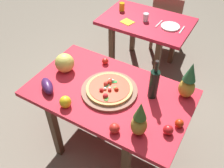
{
  "coord_description": "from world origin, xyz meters",
  "views": [
    {
      "loc": [
        0.77,
        -1.28,
        2.22
      ],
      "look_at": [
        -0.0,
        0.05,
        0.78
      ],
      "focal_mm": 39.8,
      "sensor_mm": 36.0,
      "label": 1
    }
  ],
  "objects_px": {
    "background_table": "(146,28)",
    "wine_bottle": "(154,84)",
    "tomato_by_bottle": "(179,123)",
    "fork_utensil": "(159,24)",
    "bell_pepper": "(65,102)",
    "dinner_plate": "(170,26)",
    "napkin_folded": "(127,22)",
    "pineapple_right": "(139,120)",
    "knife_utensil": "(182,30)",
    "tomato_near_board": "(168,130)",
    "tomato_at_corner": "(115,128)",
    "dining_chair": "(167,20)",
    "drinking_glass_juice": "(122,7)",
    "pizza_board": "(109,91)",
    "pineapple_left": "(188,82)",
    "pizza": "(109,88)",
    "drinking_glass_water": "(146,17)",
    "tomato_beside_pepper": "(105,61)",
    "eggplant": "(47,86)",
    "melon": "(65,63)",
    "display_table": "(109,98)"
  },
  "relations": [
    {
      "from": "background_table",
      "to": "wine_bottle",
      "type": "relative_size",
      "value": 2.95
    },
    {
      "from": "wine_bottle",
      "to": "tomato_by_bottle",
      "type": "height_order",
      "value": "wine_bottle"
    },
    {
      "from": "background_table",
      "to": "fork_utensil",
      "type": "distance_m",
      "value": 0.2
    },
    {
      "from": "bell_pepper",
      "to": "dinner_plate",
      "type": "xyz_separation_m",
      "value": [
        0.29,
        1.58,
        -0.04
      ]
    },
    {
      "from": "bell_pepper",
      "to": "napkin_folded",
      "type": "xyz_separation_m",
      "value": [
        -0.19,
        1.43,
        -0.04
      ]
    },
    {
      "from": "pineapple_right",
      "to": "knife_utensil",
      "type": "relative_size",
      "value": 1.75
    },
    {
      "from": "napkin_folded",
      "to": "fork_utensil",
      "type": "bearing_deg",
      "value": 23.6
    },
    {
      "from": "tomato_near_board",
      "to": "dinner_plate",
      "type": "relative_size",
      "value": 0.34
    },
    {
      "from": "napkin_folded",
      "to": "tomato_at_corner",
      "type": "bearing_deg",
      "value": -65.75
    },
    {
      "from": "dining_chair",
      "to": "napkin_folded",
      "type": "xyz_separation_m",
      "value": [
        -0.26,
        -0.75,
        0.25
      ]
    },
    {
      "from": "wine_bottle",
      "to": "drinking_glass_juice",
      "type": "bearing_deg",
      "value": 127.96
    },
    {
      "from": "fork_utensil",
      "to": "tomato_by_bottle",
      "type": "bearing_deg",
      "value": -59.08
    },
    {
      "from": "tomato_near_board",
      "to": "knife_utensil",
      "type": "distance_m",
      "value": 1.47
    },
    {
      "from": "pineapple_right",
      "to": "tomato_by_bottle",
      "type": "height_order",
      "value": "pineapple_right"
    },
    {
      "from": "bell_pepper",
      "to": "tomato_by_bottle",
      "type": "relative_size",
      "value": 1.57
    },
    {
      "from": "pizza_board",
      "to": "wine_bottle",
      "type": "bearing_deg",
      "value": 22.6
    },
    {
      "from": "pineapple_left",
      "to": "tomato_by_bottle",
      "type": "relative_size",
      "value": 5.16
    },
    {
      "from": "background_table",
      "to": "pineapple_right",
      "type": "distance_m",
      "value": 1.68
    },
    {
      "from": "dining_chair",
      "to": "dinner_plate",
      "type": "height_order",
      "value": "dining_chair"
    },
    {
      "from": "pizza",
      "to": "pineapple_left",
      "type": "distance_m",
      "value": 0.64
    },
    {
      "from": "dining_chair",
      "to": "wine_bottle",
      "type": "relative_size",
      "value": 2.32
    },
    {
      "from": "pizza_board",
      "to": "bell_pepper",
      "type": "height_order",
      "value": "bell_pepper"
    },
    {
      "from": "tomato_near_board",
      "to": "wine_bottle",
      "type": "bearing_deg",
      "value": 130.46
    },
    {
      "from": "dining_chair",
      "to": "drinking_glass_water",
      "type": "relative_size",
      "value": 9.15
    },
    {
      "from": "drinking_glass_water",
      "to": "dinner_plate",
      "type": "height_order",
      "value": "drinking_glass_water"
    },
    {
      "from": "tomato_near_board",
      "to": "dining_chair",
      "type": "bearing_deg",
      "value": 109.98
    },
    {
      "from": "tomato_by_bottle",
      "to": "knife_utensil",
      "type": "height_order",
      "value": "tomato_by_bottle"
    },
    {
      "from": "bell_pepper",
      "to": "tomato_beside_pepper",
      "type": "distance_m",
      "value": 0.62
    },
    {
      "from": "dining_chair",
      "to": "eggplant",
      "type": "relative_size",
      "value": 4.25
    },
    {
      "from": "pineapple_left",
      "to": "napkin_folded",
      "type": "bearing_deg",
      "value": 139.33
    },
    {
      "from": "background_table",
      "to": "tomato_by_bottle",
      "type": "xyz_separation_m",
      "value": [
        0.87,
        -1.33,
        0.14
      ]
    },
    {
      "from": "background_table",
      "to": "tomato_near_board",
      "type": "relative_size",
      "value": 14.47
    },
    {
      "from": "drinking_glass_water",
      "to": "tomato_beside_pepper",
      "type": "bearing_deg",
      "value": -89.23
    },
    {
      "from": "wine_bottle",
      "to": "tomato_at_corner",
      "type": "distance_m",
      "value": 0.49
    },
    {
      "from": "dinner_plate",
      "to": "pizza",
      "type": "bearing_deg",
      "value": -93.26
    },
    {
      "from": "tomato_by_bottle",
      "to": "tomato_beside_pepper",
      "type": "bearing_deg",
      "value": 157.16
    },
    {
      "from": "tomato_beside_pepper",
      "to": "bell_pepper",
      "type": "bearing_deg",
      "value": -89.13
    },
    {
      "from": "background_table",
      "to": "tomato_at_corner",
      "type": "xyz_separation_m",
      "value": [
        0.48,
        -1.61,
        0.15
      ]
    },
    {
      "from": "tomato_by_bottle",
      "to": "drinking_glass_water",
      "type": "xyz_separation_m",
      "value": [
        -0.87,
        1.31,
        0.01
      ]
    },
    {
      "from": "wine_bottle",
      "to": "tomato_near_board",
      "type": "relative_size",
      "value": 4.9
    },
    {
      "from": "dining_chair",
      "to": "fork_utensil",
      "type": "bearing_deg",
      "value": 92.49
    },
    {
      "from": "melon",
      "to": "fork_utensil",
      "type": "xyz_separation_m",
      "value": [
        0.42,
        1.23,
        -0.08
      ]
    },
    {
      "from": "pizza",
      "to": "tomato_beside_pepper",
      "type": "height_order",
      "value": "pizza"
    },
    {
      "from": "pineapple_right",
      "to": "drinking_glass_juice",
      "type": "distance_m",
      "value": 1.89
    },
    {
      "from": "pineapple_left",
      "to": "pineapple_right",
      "type": "relative_size",
      "value": 1.09
    },
    {
      "from": "tomato_beside_pepper",
      "to": "drinking_glass_water",
      "type": "xyz_separation_m",
      "value": [
        -0.01,
        0.95,
        0.02
      ]
    },
    {
      "from": "pizza",
      "to": "tomato_near_board",
      "type": "bearing_deg",
      "value": -14.51
    },
    {
      "from": "display_table",
      "to": "drinking_glass_water",
      "type": "distance_m",
      "value": 1.29
    },
    {
      "from": "drinking_glass_juice",
      "to": "knife_utensil",
      "type": "xyz_separation_m",
      "value": [
        0.82,
        -0.08,
        -0.05
      ]
    },
    {
      "from": "tomato_beside_pepper",
      "to": "fork_utensil",
      "type": "xyz_separation_m",
      "value": [
        0.16,
        0.96,
        -0.03
      ]
    }
  ]
}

